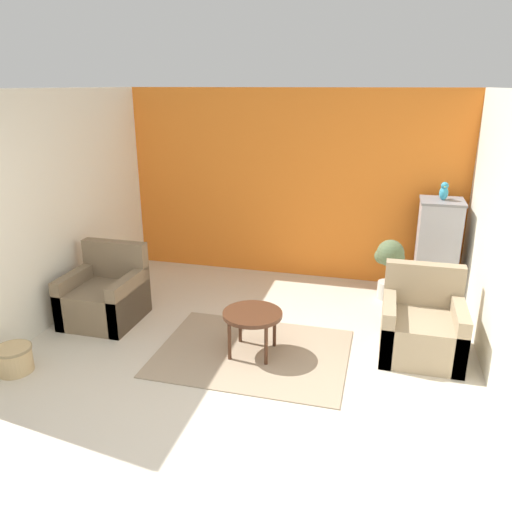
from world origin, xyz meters
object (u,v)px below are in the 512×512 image
armchair_left (105,297)px  wicker_basket (14,358)px  coffee_table (252,317)px  parrot (444,192)px  birdcage (436,251)px  potted_plant (389,262)px  armchair_right (421,328)px

armchair_left → wicker_basket: size_ratio=2.50×
coffee_table → parrot: bearing=46.1°
armchair_left → birdcage: 3.98m
potted_plant → birdcage: bearing=14.3°
coffee_table → potted_plant: (1.28, 1.76, 0.09)m
armchair_left → potted_plant: bearing=24.9°
parrot → potted_plant: 1.04m
parrot → potted_plant: parrot is taller
potted_plant → wicker_basket: (-3.35, -2.64, -0.35)m
coffee_table → wicker_basket: coffee_table is taller
armchair_left → potted_plant: size_ratio=1.11×
potted_plant → wicker_basket: potted_plant is taller
birdcage → coffee_table: bearing=-133.9°
birdcage → potted_plant: birdcage is taller
coffee_table → wicker_basket: 2.27m
birdcage → wicker_basket: (-3.90, -2.78, -0.49)m
coffee_table → wicker_basket: (-2.07, -0.89, -0.27)m
armchair_left → wicker_basket: 1.24m
birdcage → potted_plant: size_ratio=1.65×
armchair_right → birdcage: 1.51m
armchair_right → parrot: bearing=81.9°
coffee_table → armchair_right: armchair_right is taller
coffee_table → armchair_left: (-1.82, 0.32, -0.13)m
potted_plant → armchair_right: bearing=-75.5°
coffee_table → parrot: (1.82, 1.90, 0.96)m
armchair_right → wicker_basket: bearing=-160.2°
armchair_right → parrot: 1.83m
armchair_left → armchair_right: bearing=2.1°
birdcage → wicker_basket: 4.81m
armchair_right → armchair_left: bearing=-177.9°
armchair_left → birdcage: (3.64, 1.58, 0.35)m
coffee_table → birdcage: (1.82, 1.90, 0.23)m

